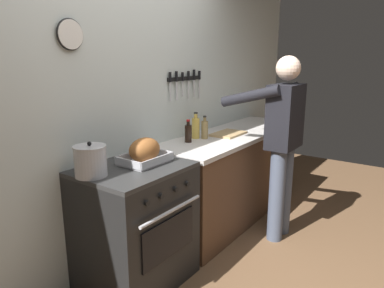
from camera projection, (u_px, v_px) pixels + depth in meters
name	position (u px, v px, depth m)	size (l,w,h in m)	color
wall_back	(118.00, 103.00, 2.77)	(6.00, 0.13, 2.60)	silver
counter_block	(231.00, 174.00, 3.72)	(2.03, 0.65, 0.90)	brown
stove	(136.00, 226.00, 2.60)	(0.76, 0.67, 0.90)	black
person_cook	(282.00, 137.00, 3.17)	(0.51, 0.63, 1.66)	#4C566B
roasting_pan	(145.00, 152.00, 2.56)	(0.35, 0.26, 0.19)	#B7B7BC
stock_pot	(90.00, 161.00, 2.28)	(0.21, 0.21, 0.23)	#B7B7BC
cutting_board	(228.00, 134.00, 3.51)	(0.36, 0.24, 0.02)	tan
bottle_cooking_oil	(196.00, 127.00, 3.34)	(0.07, 0.07, 0.25)	gold
bottle_vinegar	(205.00, 129.00, 3.33)	(0.06, 0.06, 0.22)	#997F4C
bottle_soy_sauce	(188.00, 133.00, 3.19)	(0.06, 0.06, 0.21)	black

